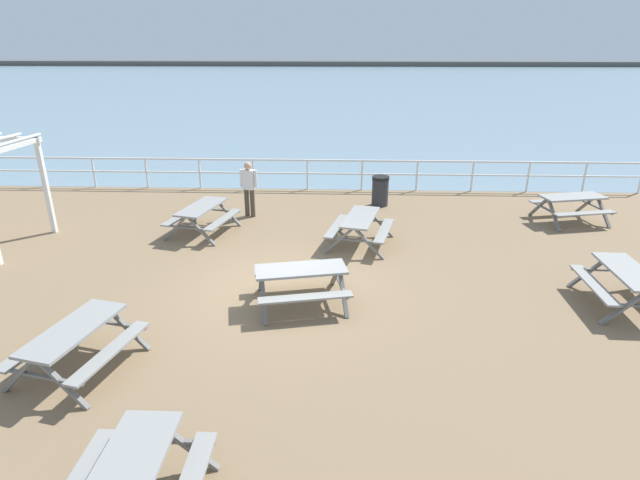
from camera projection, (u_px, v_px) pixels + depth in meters
name	position (u px, v px, depth m)	size (l,w,h in m)	color
ground_plane	(285.00, 293.00, 10.95)	(30.00, 24.00, 0.20)	#846B4C
sea_band	(332.00, 84.00, 59.90)	(142.00, 90.00, 0.01)	gray
distant_shoreline	(336.00, 66.00, 99.84)	(142.00, 6.00, 1.80)	#4C4C47
seaward_railing	(307.00, 169.00, 17.83)	(23.07, 0.07, 1.08)	white
picnic_table_near_left	(628.00, 279.00, 10.02)	(1.58, 1.84, 0.80)	gray
picnic_table_near_right	(202.00, 213.00, 13.85)	(1.89, 2.11, 0.80)	gray
picnic_table_mid_centre	(301.00, 277.00, 10.12)	(2.08, 1.85, 0.80)	gray
picnic_table_far_left	(360.00, 223.00, 13.05)	(1.88, 2.10, 0.80)	gray
picnic_table_far_right	(75.00, 338.00, 8.05)	(1.87, 2.09, 0.80)	gray
picnic_table_corner	(572.00, 202.00, 14.73)	(2.08, 1.86, 0.80)	gray
visitor	(249.00, 186.00, 15.02)	(0.52, 0.29, 1.66)	#4C4233
litter_bin	(380.00, 191.00, 16.21)	(0.55, 0.55, 0.95)	#2D2D33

